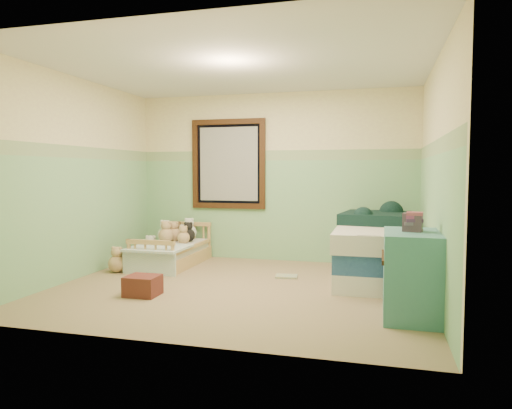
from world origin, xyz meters
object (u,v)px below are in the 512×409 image
(plush_floor_cream, at_px, (151,252))
(plush_floor_tan, at_px, (117,264))
(red_pillow, at_px, (143,286))
(toddler_bed_frame, at_px, (172,259))
(dresser, at_px, (411,274))
(twin_bed_frame, at_px, (379,270))
(floor_book, at_px, (286,276))

(plush_floor_cream, bearing_deg, plush_floor_tan, -91.34)
(plush_floor_tan, bearing_deg, red_pillow, -46.95)
(toddler_bed_frame, bearing_deg, red_pillow, -75.72)
(dresser, bearing_deg, red_pillow, 179.41)
(plush_floor_tan, distance_m, dresser, 3.79)
(plush_floor_cream, bearing_deg, dresser, -27.50)
(plush_floor_cream, height_order, red_pillow, plush_floor_cream)
(toddler_bed_frame, bearing_deg, plush_floor_tan, -126.21)
(twin_bed_frame, relative_size, dresser, 2.48)
(toddler_bed_frame, relative_size, floor_book, 5.06)
(toddler_bed_frame, height_order, floor_book, toddler_bed_frame)
(plush_floor_cream, bearing_deg, red_pillow, -64.70)
(plush_floor_tan, height_order, dresser, dresser)
(twin_bed_frame, height_order, red_pillow, twin_bed_frame)
(plush_floor_tan, distance_m, floor_book, 2.25)
(toddler_bed_frame, bearing_deg, twin_bed_frame, -2.47)
(red_pillow, bearing_deg, plush_floor_tan, 133.05)
(red_pillow, relative_size, floor_book, 1.27)
(plush_floor_cream, relative_size, red_pillow, 0.74)
(plush_floor_tan, xyz_separation_m, red_pillow, (0.90, -0.96, -0.01))
(plush_floor_tan, height_order, red_pillow, plush_floor_tan)
(toddler_bed_frame, distance_m, plush_floor_tan, 0.82)
(toddler_bed_frame, bearing_deg, plush_floor_cream, 153.42)
(dresser, bearing_deg, plush_floor_tan, 164.79)
(plush_floor_tan, xyz_separation_m, floor_book, (2.23, 0.29, -0.10))
(plush_floor_tan, distance_m, twin_bed_frame, 3.39)
(toddler_bed_frame, distance_m, twin_bed_frame, 2.87)
(floor_book, bearing_deg, plush_floor_cream, 157.96)
(dresser, bearing_deg, toddler_bed_frame, 152.36)
(toddler_bed_frame, bearing_deg, floor_book, -12.10)
(plush_floor_cream, bearing_deg, toddler_bed_frame, -26.58)
(twin_bed_frame, xyz_separation_m, red_pillow, (-2.45, -1.50, -0.00))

